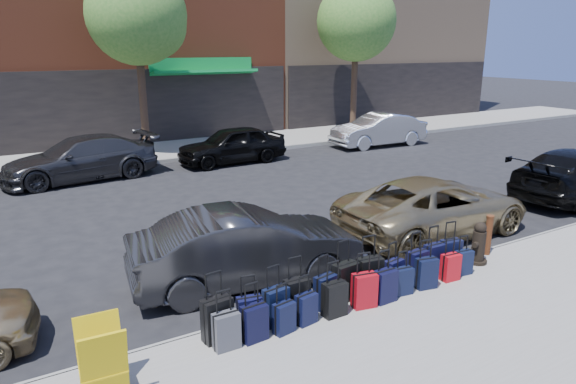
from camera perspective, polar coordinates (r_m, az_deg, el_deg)
ground at (r=12.98m, az=-6.08°, el=-3.83°), size 120.00×120.00×0.00m
sidewalk_near at (r=8.06m, az=14.48°, el=-16.80°), size 60.00×4.00×0.15m
sidewalk_far at (r=22.16m, az=-16.96°, el=4.05°), size 60.00×4.00×0.15m
curb_near at (r=9.37m, az=5.64°, el=-11.40°), size 60.00×0.08×0.15m
curb_far at (r=20.24m, az=-15.56°, el=3.09°), size 60.00×0.08×0.15m
tree_center at (r=21.44m, az=-16.07°, el=18.13°), size 3.80×3.80×7.27m
tree_right at (r=26.23m, az=7.85°, el=18.06°), size 3.80×3.80×7.27m
suitcase_front_0 at (r=7.85m, az=-7.86°, el=-13.83°), size 0.47×0.29×1.07m
suitcase_front_1 at (r=8.04m, az=-4.29°, el=-13.40°), size 0.41×0.28×0.91m
suitcase_front_2 at (r=8.21m, az=-1.35°, el=-12.54°), size 0.43×0.27×0.96m
suitcase_front_3 at (r=8.47m, az=0.99°, el=-11.55°), size 0.41×0.23×0.98m
suitcase_front_4 at (r=8.68m, az=4.18°, el=-10.99°), size 0.42×0.28×0.92m
suitcase_front_5 at (r=8.94m, az=6.38°, el=-9.88°), size 0.47×0.29×1.07m
suitcase_front_6 at (r=9.22m, az=9.04°, el=-9.18°), size 0.47×0.30×1.07m
suitcase_front_7 at (r=9.52m, az=11.64°, el=-8.89°), size 0.38×0.25×0.86m
suitcase_front_8 at (r=9.86m, az=14.12°, el=-7.98°), size 0.41×0.24×0.95m
suitcase_front_9 at (r=10.27m, az=15.92°, el=-7.15°), size 0.39×0.22×0.95m
suitcase_front_10 at (r=10.56m, az=17.61°, el=-6.62°), size 0.43×0.27×0.96m
suitcase_back_0 at (r=7.67m, az=-6.86°, el=-15.05°), size 0.38×0.22×0.90m
suitcase_back_1 at (r=7.82m, az=-3.76°, el=-14.30°), size 0.39×0.25×0.90m
suitcase_back_2 at (r=8.00m, az=-0.44°, el=-13.79°), size 0.36×0.25×0.79m
suitcase_back_3 at (r=8.24m, az=2.05°, el=-12.83°), size 0.36×0.25×0.80m
suitcase_back_4 at (r=8.47m, az=5.20°, el=-11.77°), size 0.39×0.23×0.92m
suitcase_back_5 at (r=8.78m, az=8.48°, el=-10.76°), size 0.44×0.30×0.95m
suitcase_back_6 at (r=9.01m, az=10.75°, el=-10.21°), size 0.39×0.23×0.92m
suitcase_back_7 at (r=9.35m, az=12.66°, el=-9.61°), size 0.35×0.23×0.79m
suitcase_back_8 at (r=9.65m, az=15.10°, el=-8.69°), size 0.42×0.29×0.91m
suitcase_back_9 at (r=10.09m, az=17.60°, el=-7.96°), size 0.36×0.23×0.83m
suitcase_back_10 at (r=10.43m, az=18.94°, el=-7.40°), size 0.34×0.22×0.77m
fire_hydrant at (r=10.99m, az=20.42°, el=-5.44°), size 0.45×0.39×0.87m
bollard at (r=11.48m, az=21.38°, el=-4.41°), size 0.16×0.16×0.85m
display_rack at (r=7.02m, az=-19.93°, el=-17.17°), size 0.59×0.64×0.99m
car_near_1 at (r=9.72m, az=-4.53°, el=-6.15°), size 4.53×2.10×1.44m
car_near_2 at (r=12.74m, az=15.95°, el=-1.51°), size 4.92×2.28×1.37m
car_far_1 at (r=18.58m, az=-22.08°, el=3.45°), size 5.21×2.57×1.46m
car_far_2 at (r=19.91m, az=-6.24°, el=5.24°), size 4.21×1.79×1.42m
car_far_3 at (r=23.63m, az=10.01°, el=6.82°), size 4.51×1.79×1.46m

